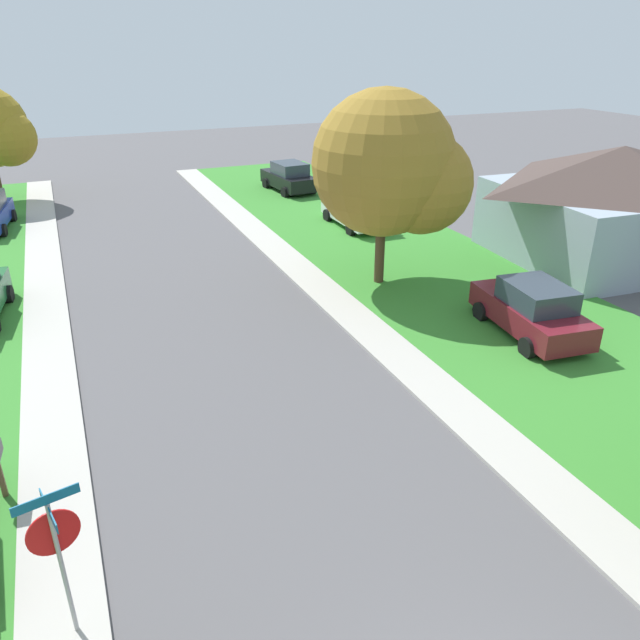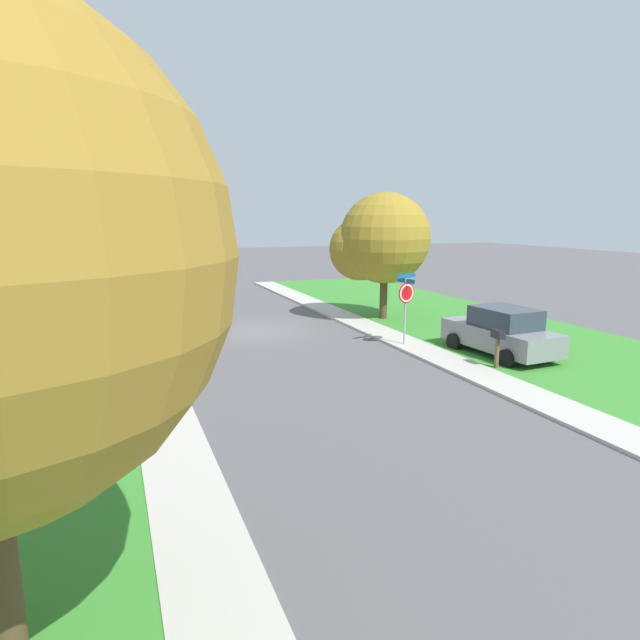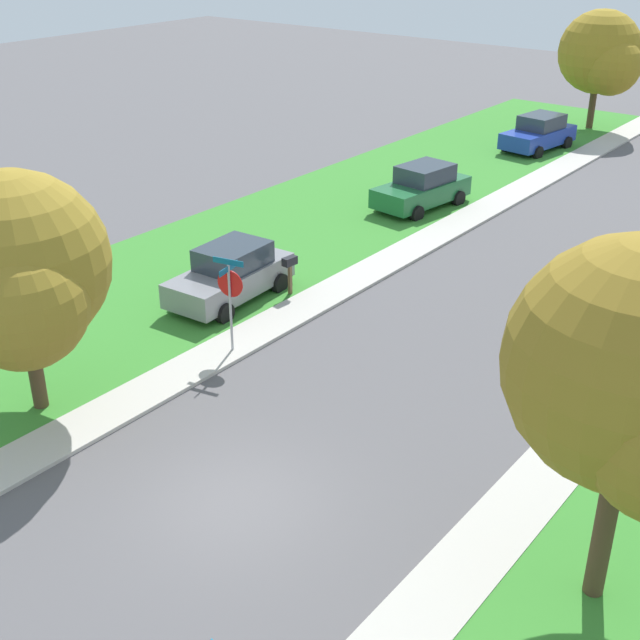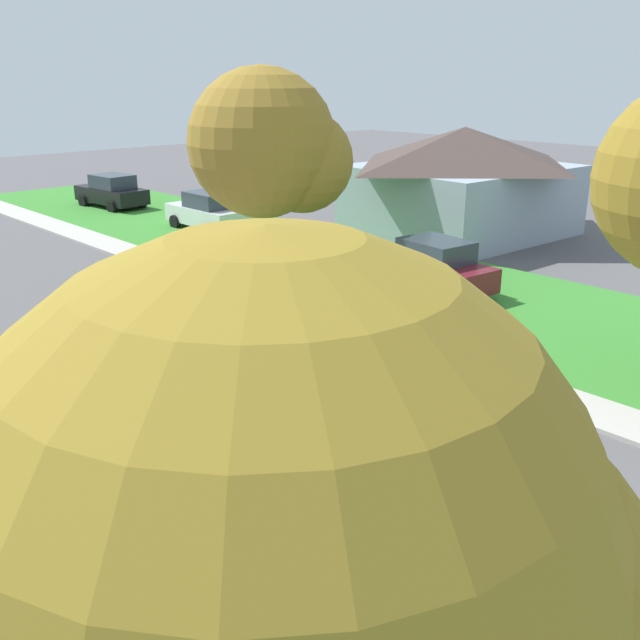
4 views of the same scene
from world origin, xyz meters
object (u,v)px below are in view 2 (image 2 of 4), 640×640
Objects in this scene: car_grey_driveway_right at (501,332)px; mailbox at (498,339)px; tree_corner_large at (64,225)px; stop_sign_far_corner at (406,297)px; tree_sidewalk_mid at (379,241)px; stop_sign_near_corner at (138,280)px.

car_grey_driveway_right reaches higher than mailbox.
tree_corner_large reaches higher than mailbox.
stop_sign_far_corner is 3.60m from car_grey_driveway_right.
stop_sign_far_corner is 4.09m from mailbox.
mailbox is at bearing 106.48° from stop_sign_far_corner.
stop_sign_far_corner is 5.66m from tree_sidewalk_mid.
stop_sign_far_corner is (-9.03, 9.50, 0.01)m from stop_sign_near_corner.
stop_sign_near_corner reaches higher than car_grey_driveway_right.
mailbox is at bearing 46.87° from car_grey_driveway_right.
tree_sidewalk_mid reaches higher than stop_sign_near_corner.
mailbox is (-1.13, 3.83, -0.88)m from stop_sign_far_corner.
car_grey_driveway_right is 3.36× the size of mailbox.
car_grey_driveway_right is at bearing 158.87° from tree_corner_large.
car_grey_driveway_right is 8.20m from tree_sidewalk_mid.
tree_corner_large reaches higher than stop_sign_near_corner.
stop_sign_near_corner is 0.47× the size of tree_sidewalk_mid.
tree_corner_large is 5.16× the size of mailbox.
tree_corner_large reaches higher than tree_sidewalk_mid.
tree_corner_large reaches higher than stop_sign_far_corner.
tree_sidewalk_mid is 4.55× the size of mailbox.
tree_corner_large is 13.23m from tree_sidewalk_mid.
tree_sidewalk_mid is at bearing -170.14° from tree_corner_large.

